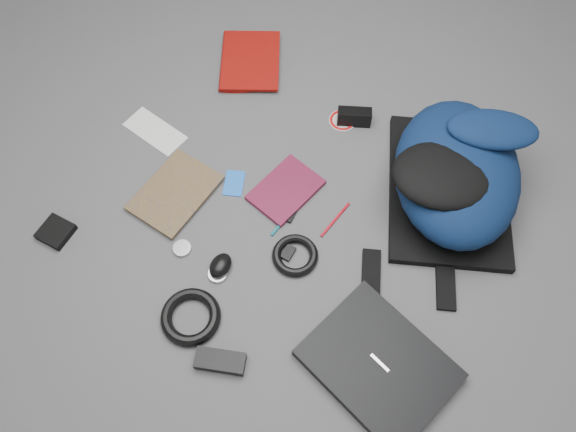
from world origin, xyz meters
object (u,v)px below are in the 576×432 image
at_px(backpack, 457,172).
at_px(compact_camera, 354,117).
at_px(textbook_red, 221,61).
at_px(dvd_case, 286,190).
at_px(laptop, 379,364).
at_px(power_brick, 220,361).
at_px(comic_book, 152,178).
at_px(mouse, 220,266).
at_px(pouch, 56,232).

xyz_separation_m(backpack, compact_camera, (-0.36, 0.11, -0.08)).
height_order(textbook_red, dvd_case, textbook_red).
xyz_separation_m(laptop, compact_camera, (-0.38, 0.69, 0.01)).
xyz_separation_m(backpack, power_brick, (-0.35, -0.76, -0.10)).
height_order(backpack, dvd_case, backpack).
bearing_deg(compact_camera, dvd_case, -126.49).
bearing_deg(backpack, comic_book, -177.15).
xyz_separation_m(backpack, textbook_red, (-0.87, 0.13, -0.10)).
height_order(mouse, power_brick, mouse).
relative_size(mouse, power_brick, 0.61).
distance_m(textbook_red, dvd_case, 0.56).
bearing_deg(mouse, laptop, -6.09).
distance_m(comic_book, mouse, 0.37).
bearing_deg(power_brick, textbook_red, 101.68).
height_order(laptop, compact_camera, compact_camera).
distance_m(comic_book, compact_camera, 0.67).
bearing_deg(comic_book, textbook_red, 102.24).
distance_m(comic_book, pouch, 0.31).
distance_m(compact_camera, power_brick, 0.87).
height_order(laptop, power_brick, laptop).
bearing_deg(textbook_red, comic_book, -110.68).
bearing_deg(comic_book, backpack, 31.06).
bearing_deg(power_brick, compact_camera, 72.08).
bearing_deg(mouse, power_brick, -60.08).
bearing_deg(mouse, backpack, 47.36).
height_order(laptop, textbook_red, laptop).
distance_m(backpack, comic_book, 0.90).
relative_size(backpack, laptop, 1.55).
bearing_deg(dvd_case, mouse, -83.72).
distance_m(backpack, pouch, 1.17).
xyz_separation_m(laptop, dvd_case, (-0.45, 0.36, -0.01)).
distance_m(laptop, mouse, 0.50).
bearing_deg(comic_book, laptop, -7.31).
distance_m(dvd_case, power_brick, 0.54).
bearing_deg(laptop, textbook_red, 159.70).
relative_size(textbook_red, dvd_case, 1.30).
relative_size(power_brick, pouch, 1.49).
bearing_deg(laptop, compact_camera, 137.15).
height_order(comic_book, pouch, pouch).
xyz_separation_m(backpack, laptop, (0.02, -0.58, -0.10)).
xyz_separation_m(backpack, pouch, (-0.96, -0.65, -0.10)).
bearing_deg(laptop, mouse, -167.28).
bearing_deg(compact_camera, textbook_red, 154.02).
xyz_separation_m(compact_camera, power_brick, (0.01, -0.87, -0.01)).
relative_size(laptop, compact_camera, 3.31).
xyz_separation_m(textbook_red, power_brick, (0.52, -0.89, 0.00)).
bearing_deg(laptop, comic_book, -175.41).
distance_m(compact_camera, pouch, 0.97).
height_order(backpack, laptop, backpack).
relative_size(laptop, comic_book, 1.40).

